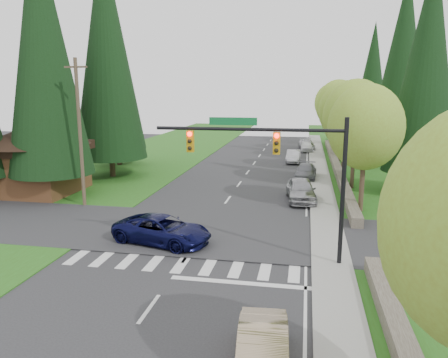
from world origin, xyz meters
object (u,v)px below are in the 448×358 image
(parked_car_d, at_px, (306,146))
(sedan_champagne, at_px, (262,352))
(parked_car_c, at_px, (293,156))
(suv_navy, at_px, (162,230))
(parked_car_e, at_px, (307,145))
(parked_car_a, at_px, (301,190))
(parked_car_b, at_px, (306,172))

(parked_car_d, bearing_deg, sedan_champagne, -94.86)
(parked_car_c, distance_m, parked_car_d, 9.21)
(sedan_champagne, xyz_separation_m, parked_car_c, (-0.30, 37.18, -0.01))
(suv_navy, distance_m, parked_car_d, 37.22)
(sedan_champagne, bearing_deg, parked_car_c, 85.85)
(sedan_champagne, bearing_deg, parked_car_e, 84.07)
(parked_car_c, distance_m, parked_car_e, 10.99)
(suv_navy, distance_m, parked_car_a, 12.50)
(suv_navy, xyz_separation_m, parked_car_e, (7.35, 38.28, -0.04))
(sedan_champagne, relative_size, parked_car_b, 0.93)
(suv_navy, relative_size, parked_car_e, 1.11)
(sedan_champagne, height_order, parked_car_a, parked_car_a)
(parked_car_a, bearing_deg, suv_navy, -130.41)
(parked_car_b, bearing_deg, parked_car_d, 92.69)
(parked_car_c, bearing_deg, parked_car_d, 83.11)
(parked_car_e, bearing_deg, suv_navy, -107.47)
(parked_car_e, bearing_deg, parked_car_b, -96.59)
(suv_navy, bearing_deg, parked_car_e, 3.63)
(parked_car_a, xyz_separation_m, parked_car_b, (0.32, 8.33, -0.18))
(parked_car_b, xyz_separation_m, parked_car_e, (0.00, 19.62, 0.04))
(parked_car_b, height_order, parked_car_d, parked_car_d)
(parked_car_b, xyz_separation_m, parked_car_d, (0.00, 17.82, 0.01))
(parked_car_c, bearing_deg, suv_navy, -100.42)
(parked_car_c, relative_size, parked_car_d, 1.06)
(suv_navy, height_order, parked_car_a, parked_car_a)
(parked_car_c, height_order, parked_car_d, parked_car_c)
(parked_car_a, xyz_separation_m, parked_car_e, (0.32, 27.94, -0.14))
(sedan_champagne, distance_m, parked_car_d, 46.30)
(sedan_champagne, height_order, parked_car_b, sedan_champagne)
(parked_car_a, distance_m, parked_car_d, 26.15)
(parked_car_d, bearing_deg, parked_car_c, -102.24)
(parked_car_c, xyz_separation_m, parked_car_e, (1.40, 10.90, 0.01))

